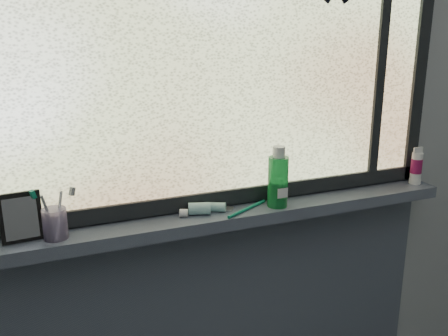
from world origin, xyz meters
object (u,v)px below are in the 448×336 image
Objects in this scene: toothbrush_cup at (55,224)px; cream_tube at (417,164)px; mouthwash_bottle at (278,177)px; vanity_mirror at (21,217)px.

toothbrush_cup is 1.28m from cream_tube.
cream_tube is (0.59, 0.02, -0.03)m from mouthwash_bottle.
toothbrush_cup is at bearing 179.35° from mouthwash_bottle.
vanity_mirror is 1.37m from cream_tube.
cream_tube is at bearing -5.59° from vanity_mirror.
vanity_mirror reaches higher than toothbrush_cup.
toothbrush_cup is at bearing -179.57° from cream_tube.
vanity_mirror is 0.09m from toothbrush_cup.
cream_tube reaches higher than toothbrush_cup.
toothbrush_cup is (0.08, -0.02, -0.03)m from vanity_mirror.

